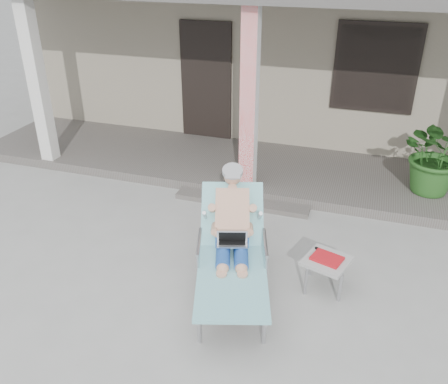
% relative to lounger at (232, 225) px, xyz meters
% --- Properties ---
extents(ground, '(60.00, 60.00, 0.00)m').
position_rel_lounger_xyz_m(ground, '(-0.40, -0.06, -0.76)').
color(ground, '#9E9E99').
rests_on(ground, ground).
extents(house, '(10.40, 5.40, 3.30)m').
position_rel_lounger_xyz_m(house, '(-0.40, 6.43, 0.90)').
color(house, gray).
rests_on(house, ground).
extents(porch_deck, '(10.00, 2.00, 0.15)m').
position_rel_lounger_xyz_m(porch_deck, '(-0.40, 2.94, -0.69)').
color(porch_deck, '#605B56').
rests_on(porch_deck, ground).
extents(porch_step, '(2.00, 0.30, 0.07)m').
position_rel_lounger_xyz_m(porch_step, '(-0.40, 1.79, -0.72)').
color(porch_step, '#605B56').
rests_on(porch_step, ground).
extents(lounger, '(1.22, 1.97, 1.24)m').
position_rel_lounger_xyz_m(lounger, '(0.00, 0.00, 0.00)').
color(lounger, '#B7B7BC').
rests_on(lounger, ground).
extents(side_table, '(0.57, 0.57, 0.41)m').
position_rel_lounger_xyz_m(side_table, '(1.01, 0.23, -0.42)').
color(side_table, '#A4A49F').
rests_on(side_table, ground).
extents(potted_palm, '(1.25, 1.14, 1.19)m').
position_rel_lounger_xyz_m(potted_palm, '(2.25, 2.78, -0.01)').
color(potted_palm, '#26591E').
rests_on(potted_palm, porch_deck).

